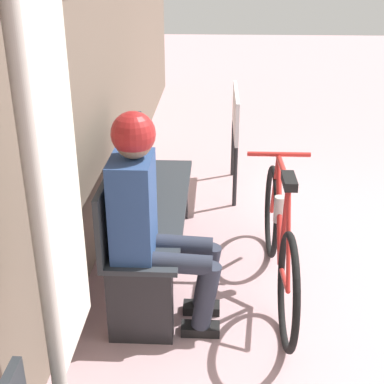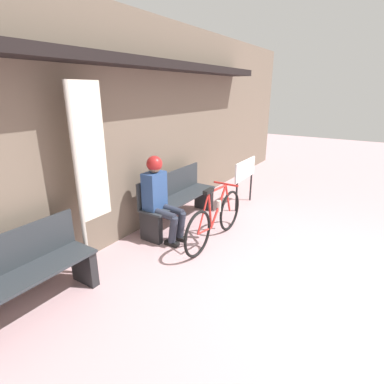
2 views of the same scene
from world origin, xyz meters
name	(u,v)px [view 1 (image 1 of 2)]	position (x,y,z in m)	size (l,w,h in m)	color
storefront_wall	(35,27)	(0.00, 3.04, 1.66)	(12.00, 0.56, 3.20)	#756656
park_bench_near	(147,212)	(0.56, 2.62, 0.41)	(1.64, 0.42, 0.87)	#2D3338
bicycle	(279,241)	(0.30, 1.76, 0.36)	(1.62, 0.40, 0.88)	black
person_seated	(150,209)	(-0.04, 2.51, 0.73)	(0.34, 0.59, 1.27)	#2D3342
banner_pole	(51,177)	(-1.12, 2.67, 1.36)	(0.45, 0.05, 2.26)	#B7B2A8
signboard	(235,119)	(1.90, 2.00, 0.67)	(0.86, 0.04, 0.91)	#232326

